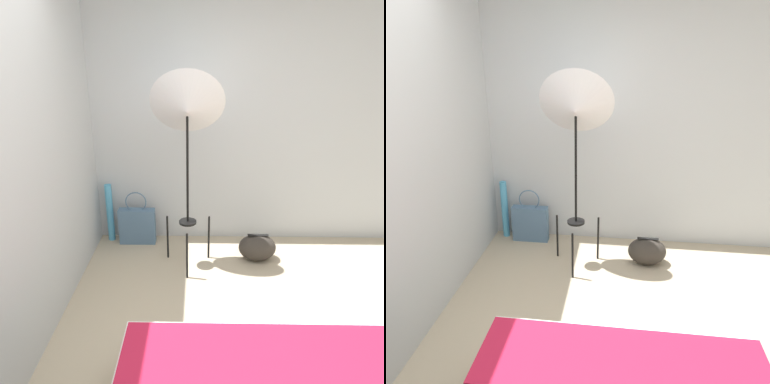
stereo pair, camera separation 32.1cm
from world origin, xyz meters
The scene contains 6 objects.
wall_back centered at (0.00, 2.13, 1.30)m, with size 8.00×0.05×2.60m.
wall_side_left centered at (-1.26, 1.00, 1.30)m, with size 0.05×8.00×2.60m.
photo_umbrella centered at (-0.25, 1.54, 1.51)m, with size 0.65×0.47×1.85m.
tote_bag centered at (-0.80, 1.95, 0.21)m, with size 0.39×0.11×0.59m.
duffel_bag centered at (0.44, 1.64, 0.13)m, with size 0.37×0.27×0.28m.
paper_roll centered at (-1.10, 2.02, 0.32)m, with size 0.07×0.07×0.65m.
Camera 2 is at (0.17, -1.61, 2.04)m, focal length 35.00 mm.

